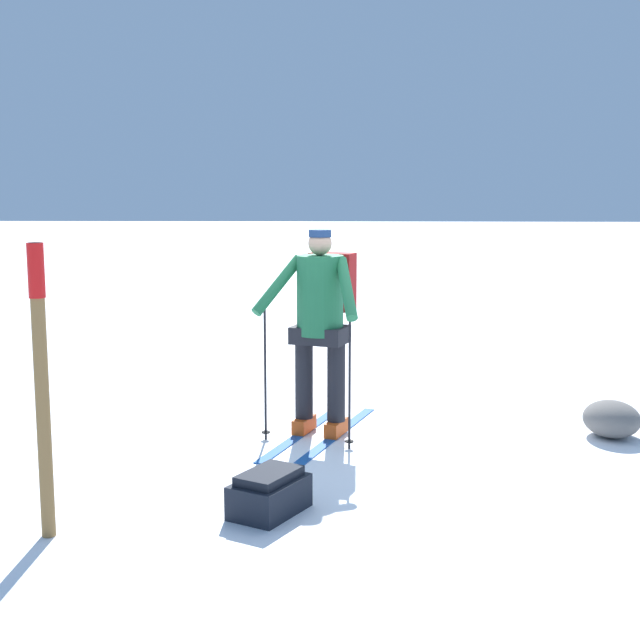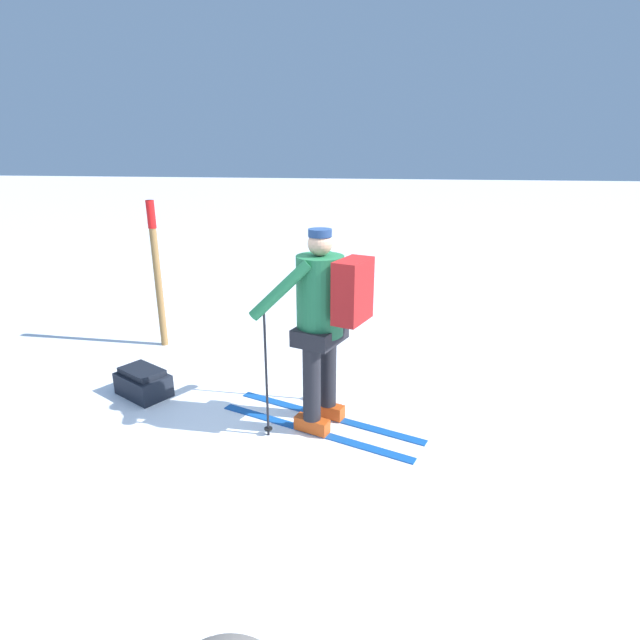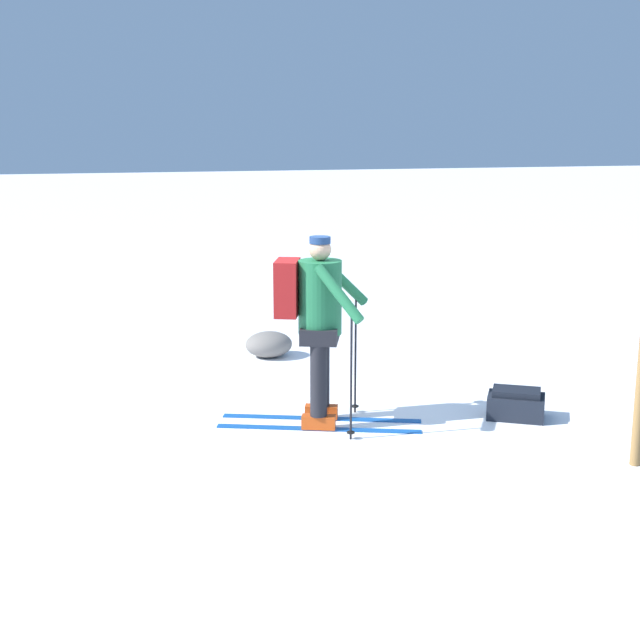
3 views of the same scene
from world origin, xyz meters
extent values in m
plane|color=white|center=(0.00, 0.00, 0.00)|extent=(80.00, 80.00, 0.00)
cube|color=#144C9E|center=(-0.21, -0.05, 0.01)|extent=(1.77, 0.69, 0.01)
cube|color=#C64714|center=(-0.21, -0.05, 0.07)|extent=(0.32, 0.20, 0.12)
cylinder|color=black|center=(-0.21, -0.05, 0.49)|extent=(0.15, 0.15, 0.72)
cube|color=#144C9E|center=(-0.30, -0.32, 0.01)|extent=(1.77, 0.69, 0.01)
cube|color=#C64714|center=(-0.30, -0.32, 0.07)|extent=(0.32, 0.20, 0.12)
cylinder|color=black|center=(-0.30, -0.32, 0.49)|extent=(0.15, 0.15, 0.72)
cube|color=black|center=(-0.25, -0.19, 0.85)|extent=(0.45, 0.52, 0.14)
cylinder|color=#1E663D|center=(-0.25, -0.19, 1.18)|extent=(0.38, 0.38, 0.65)
sphere|color=tan|center=(-0.25, -0.19, 1.60)|extent=(0.20, 0.20, 0.20)
cylinder|color=navy|center=(-0.25, -0.19, 1.69)|extent=(0.19, 0.19, 0.06)
cube|color=maroon|center=(-0.53, -0.09, 1.26)|extent=(0.31, 0.42, 0.49)
cylinder|color=black|center=(0.15, 0.06, 0.57)|extent=(0.02, 0.02, 1.14)
cylinder|color=black|center=(0.15, 0.06, 0.06)|extent=(0.07, 0.07, 0.01)
cylinder|color=#1E663D|center=(0.02, 0.03, 1.27)|extent=(0.51, 0.19, 0.48)
cylinder|color=black|center=(-0.09, -0.63, 0.57)|extent=(0.02, 0.02, 1.14)
cylinder|color=black|center=(-0.09, -0.63, 0.06)|extent=(0.07, 0.07, 0.01)
cylinder|color=#1E663D|center=(-0.17, -0.53, 1.27)|extent=(0.39, 0.44, 0.48)
cube|color=black|center=(1.55, -0.46, 0.11)|extent=(0.61, 0.54, 0.22)
cube|color=black|center=(1.55, -0.46, 0.25)|extent=(0.51, 0.44, 0.06)
cylinder|color=olive|center=(1.97, -1.75, 0.88)|extent=(0.08, 0.08, 1.76)
cylinder|color=red|center=(1.97, -1.75, 1.60)|extent=(0.10, 0.10, 0.32)
camera|label=1|loc=(6.99, 0.03, 2.10)|focal=50.00mm
camera|label=2|loc=(-0.89, 3.63, 2.29)|focal=28.00mm
camera|label=3|loc=(-2.11, -7.65, 2.71)|focal=50.00mm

